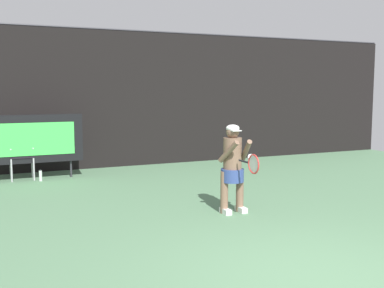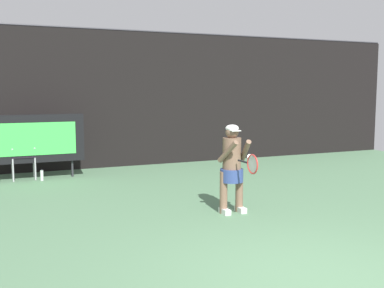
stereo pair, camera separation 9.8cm
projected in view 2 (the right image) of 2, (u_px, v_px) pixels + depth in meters
backdrop_screen at (118, 99)px, 12.61m from camera, size 18.00×0.12×3.66m
scoreboard at (35, 139)px, 10.86m from camera, size 2.20×0.21×1.50m
umpire_chair at (23, 153)px, 10.95m from camera, size 0.52×0.44×1.08m
water_bottle at (42, 175)px, 10.78m from camera, size 0.07×0.07×0.27m
tennis_player at (232, 165)px, 7.93m from camera, size 0.52×0.59×1.49m
tennis_racket at (252, 164)px, 7.33m from camera, size 0.03×0.60×0.31m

